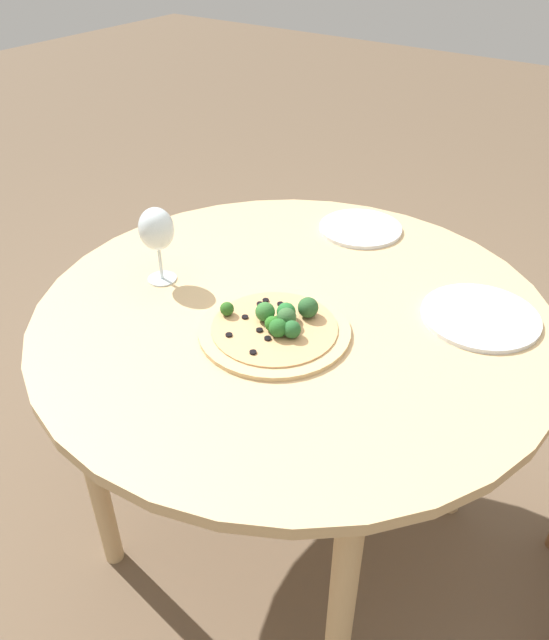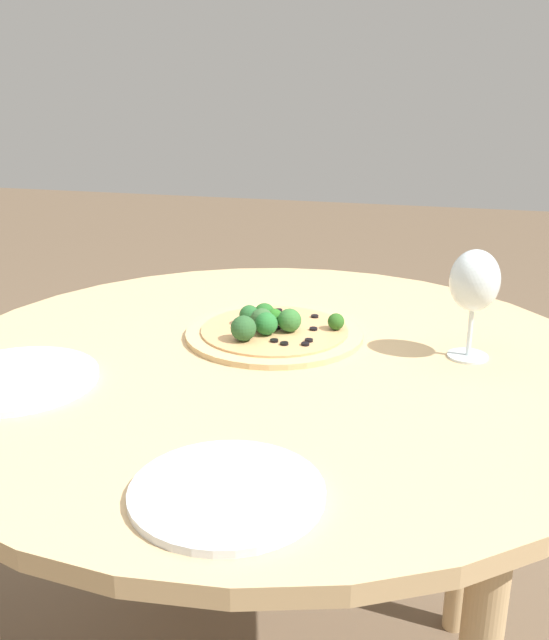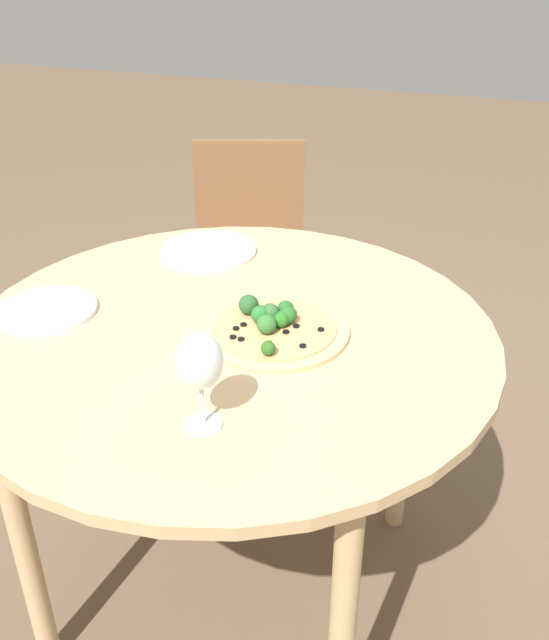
{
  "view_description": "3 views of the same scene",
  "coord_description": "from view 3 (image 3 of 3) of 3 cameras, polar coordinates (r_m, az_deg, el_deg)",
  "views": [
    {
      "loc": [
        0.61,
        -0.93,
        1.54
      ],
      "look_at": [
        0.02,
        -0.09,
        0.81
      ],
      "focal_mm": 35.0,
      "sensor_mm": 36.0,
      "label": 1
    },
    {
      "loc": [
        -0.28,
        1.05,
        1.22
      ],
      "look_at": [
        0.02,
        -0.09,
        0.81
      ],
      "focal_mm": 40.0,
      "sensor_mm": 36.0,
      "label": 2
    },
    {
      "loc": [
        -1.19,
        -0.5,
        1.54
      ],
      "look_at": [
        0.02,
        -0.09,
        0.81
      ],
      "focal_mm": 40.0,
      "sensor_mm": 36.0,
      "label": 3
    }
  ],
  "objects": [
    {
      "name": "ground_plane",
      "position": [
        2.01,
        -2.81,
        -20.13
      ],
      "size": [
        12.0,
        12.0,
        0.0
      ],
      "primitive_type": "plane",
      "color": "brown"
    },
    {
      "name": "plate_near",
      "position": [
        1.64,
        -17.73,
        0.79
      ],
      "size": [
        0.22,
        0.22,
        0.01
      ],
      "color": "silver",
      "rests_on": "dining_table"
    },
    {
      "name": "dining_table",
      "position": [
        1.55,
        -3.44,
        -3.43
      ],
      "size": [
        1.12,
        1.12,
        0.78
      ],
      "color": "tan",
      "rests_on": "ground_plane"
    },
    {
      "name": "wine_glass",
      "position": [
        1.17,
        -6.01,
        -3.46
      ],
      "size": [
        0.08,
        0.08,
        0.18
      ],
      "color": "silver",
      "rests_on": "dining_table"
    },
    {
      "name": "pizza",
      "position": [
        1.48,
        -0.11,
        -0.47
      ],
      "size": [
        0.31,
        0.31,
        0.06
      ],
      "color": "tan",
      "rests_on": "dining_table"
    },
    {
      "name": "plate_far",
      "position": [
        1.85,
        -5.3,
        5.57
      ],
      "size": [
        0.25,
        0.25,
        0.01
      ],
      "color": "silver",
      "rests_on": "dining_table"
    },
    {
      "name": "chair",
      "position": [
        2.49,
        -2.04,
        4.68
      ],
      "size": [
        0.51,
        0.51,
        0.87
      ],
      "rotation": [
        0.0,
        0.0,
        -1.25
      ],
      "color": "brown",
      "rests_on": "ground_plane"
    }
  ]
}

